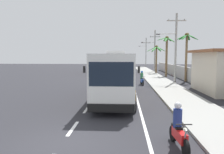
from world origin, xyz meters
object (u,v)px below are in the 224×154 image
(motorcycle_trailing, at_px, (178,130))
(palm_third, at_px, (167,49))
(utility_pole_distant, at_px, (146,52))
(coach_bus_far_lane, at_px, (103,63))
(palm_second, at_px, (186,47))
(palm_nearest, at_px, (156,53))
(utility_pole_mid, at_px, (175,46))
(coach_bus_foreground, at_px, (116,74))
(utility_pole_far, at_px, (154,50))
(motorcycle_beside_bus, at_px, (142,79))

(motorcycle_trailing, bearing_deg, palm_third, 80.31)
(utility_pole_distant, xyz_separation_m, palm_third, (0.64, -28.37, -0.09))
(coach_bus_far_lane, distance_m, palm_second, 19.10)
(palm_nearest, bearing_deg, coach_bus_far_lane, 167.68)
(motorcycle_trailing, relative_size, utility_pole_mid, 0.23)
(utility_pole_mid, distance_m, palm_nearest, 14.11)
(utility_pole_distant, bearing_deg, utility_pole_mid, -90.05)
(utility_pole_mid, distance_m, palm_third, 8.78)
(coach_bus_foreground, xyz_separation_m, utility_pole_distant, (6.74, 46.92, 2.62))
(utility_pole_far, xyz_separation_m, palm_nearest, (-0.17, -4.47, -0.78))
(utility_pole_distant, relative_size, palm_third, 1.31)
(coach_bus_foreground, bearing_deg, palm_third, 68.31)
(utility_pole_distant, xyz_separation_m, palm_second, (1.86, -35.20, -0.03))
(motorcycle_trailing, relative_size, palm_nearest, 0.37)
(coach_bus_far_lane, bearing_deg, motorcycle_beside_bus, -70.39)
(palm_second, bearing_deg, utility_pole_mid, -134.41)
(motorcycle_trailing, xyz_separation_m, utility_pole_far, (4.02, 37.30, 3.90))
(palm_nearest, xyz_separation_m, palm_second, (2.07, -12.16, 0.74))
(palm_nearest, distance_m, palm_third, 5.45)
(coach_bus_far_lane, height_order, utility_pole_far, utility_pole_far)
(motorcycle_trailing, relative_size, palm_second, 0.31)
(utility_pole_far, bearing_deg, palm_third, -86.08)
(coach_bus_foreground, height_order, palm_second, palm_second)
(coach_bus_far_lane, bearing_deg, motorcycle_trailing, -79.71)
(coach_bus_far_lane, height_order, utility_pole_mid, utility_pole_mid)
(utility_pole_mid, bearing_deg, coach_bus_far_lane, 122.49)
(coach_bus_foreground, height_order, palm_third, palm_third)
(palm_third, bearing_deg, utility_pole_mid, -94.35)
(utility_pole_distant, distance_m, palm_nearest, 23.05)
(coach_bus_foreground, relative_size, palm_second, 1.76)
(coach_bus_foreground, bearing_deg, motorcycle_trailing, -73.33)
(coach_bus_far_lane, height_order, palm_third, palm_third)
(coach_bus_far_lane, height_order, motorcycle_trailing, coach_bus_far_lane)
(motorcycle_trailing, bearing_deg, utility_pole_distant, 85.84)
(motorcycle_beside_bus, distance_m, motorcycle_trailing, 17.15)
(motorcycle_beside_bus, bearing_deg, palm_nearest, 76.25)
(utility_pole_distant, height_order, palm_third, utility_pole_distant)
(motorcycle_beside_bus, relative_size, palm_third, 0.30)
(coach_bus_foreground, height_order, utility_pole_distant, utility_pole_distant)
(motorcycle_beside_bus, bearing_deg, utility_pole_mid, 21.56)
(motorcycle_beside_bus, xyz_separation_m, utility_pole_mid, (4.01, 1.59, 3.84))
(coach_bus_far_lane, xyz_separation_m, utility_pole_distant, (10.42, 20.80, 2.65))
(coach_bus_foreground, distance_m, motorcycle_trailing, 9.43)
(palm_second, xyz_separation_m, palm_third, (-1.22, 6.83, -0.06))
(coach_bus_foreground, distance_m, palm_third, 20.11)
(palm_nearest, distance_m, palm_second, 12.36)
(utility_pole_distant, height_order, palm_second, utility_pole_distant)
(utility_pole_distant, xyz_separation_m, palm_nearest, (-0.21, -23.04, -0.77))
(coach_bus_far_lane, bearing_deg, palm_second, -49.53)
(palm_nearest, bearing_deg, utility_pole_far, 87.83)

